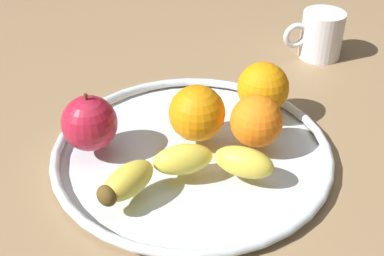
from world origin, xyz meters
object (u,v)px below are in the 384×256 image
(orange_back_right, at_px, (197,113))
(orange_center, at_px, (256,121))
(apple, at_px, (89,123))
(ambient_mug, at_px, (321,35))
(banana, at_px, (183,168))
(orange_back_left, at_px, (263,88))
(fruit_bowl, at_px, (192,152))

(orange_back_right, distance_m, orange_center, 0.08)
(apple, height_order, orange_back_right, apple)
(apple, distance_m, ambient_mug, 0.45)
(orange_center, height_order, ambient_mug, orange_center)
(banana, bearing_deg, orange_back_left, -139.64)
(banana, bearing_deg, orange_center, -154.96)
(apple, height_order, ambient_mug, apple)
(orange_back_left, xyz_separation_m, orange_back_right, (0.11, 0.04, 0.00))
(orange_back_left, bearing_deg, apple, 6.68)
(fruit_bowl, distance_m, banana, 0.07)
(banana, xyz_separation_m, orange_back_left, (-0.14, -0.12, 0.02))
(orange_back_left, relative_size, orange_back_right, 0.98)
(apple, relative_size, ambient_mug, 0.75)
(banana, relative_size, ambient_mug, 2.08)
(orange_center, bearing_deg, apple, -11.75)
(banana, height_order, apple, apple)
(fruit_bowl, xyz_separation_m, orange_back_right, (-0.01, -0.02, 0.05))
(banana, distance_m, ambient_mug, 0.43)
(banana, distance_m, orange_back_right, 0.09)
(fruit_bowl, bearing_deg, orange_back_left, -152.34)
(banana, relative_size, apple, 2.79)
(apple, xyz_separation_m, ambient_mug, (-0.41, -0.19, -0.01))
(orange_back_right, height_order, orange_center, orange_back_right)
(orange_center, xyz_separation_m, ambient_mug, (-0.20, -0.24, -0.01))
(orange_back_left, distance_m, orange_back_right, 0.11)
(fruit_bowl, height_order, banana, banana)
(orange_back_left, relative_size, ambient_mug, 0.68)
(apple, xyz_separation_m, orange_back_left, (-0.24, -0.03, 0.00))
(orange_back_right, bearing_deg, orange_center, 156.10)
(orange_back_right, distance_m, ambient_mug, 0.34)
(fruit_bowl, height_order, orange_center, orange_center)
(apple, bearing_deg, orange_center, 168.25)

